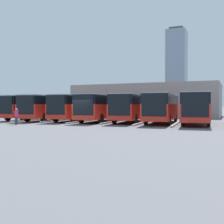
{
  "coord_description": "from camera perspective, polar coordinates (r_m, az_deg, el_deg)",
  "views": [
    {
      "loc": [
        -14.59,
        24.94,
        1.96
      ],
      "look_at": [
        -1.33,
        -5.42,
        1.17
      ],
      "focal_mm": 45.0,
      "sensor_mm": 36.0,
      "label": 1
    }
  ],
  "objects": [
    {
      "name": "bus_4",
      "position": [
        35.73,
        -7.14,
        1.08
      ],
      "size": [
        3.6,
        11.07,
        3.21
      ],
      "rotation": [
        0.0,
        0.0,
        0.1
      ],
      "color": "red",
      "rests_on": "ground_plane"
    },
    {
      "name": "bus_2",
      "position": [
        32.76,
        4.13,
        1.06
      ],
      "size": [
        3.6,
        11.07,
        3.21
      ],
      "rotation": [
        0.0,
        0.0,
        0.1
      ],
      "color": "red",
      "rests_on": "ground_plane"
    },
    {
      "name": "curb_divider_0",
      "position": [
        28.96,
        12.78,
        -2.41
      ],
      "size": [
        0.98,
        7.74,
        0.15
      ],
      "primitive_type": "cube",
      "rotation": [
        0.0,
        0.0,
        0.1
      ],
      "color": "#9E9E99",
      "rests_on": "ground_plane"
    },
    {
      "name": "curb_divider_5",
      "position": [
        37.17,
        -16.21,
        -1.6
      ],
      "size": [
        0.98,
        7.74,
        0.15
      ],
      "primitive_type": "cube",
      "rotation": [
        0.0,
        0.0,
        0.1
      ],
      "color": "#9E9E99",
      "rests_on": "ground_plane"
    },
    {
      "name": "office_tower",
      "position": [
        270.33,
        12.98,
        8.61
      ],
      "size": [
        17.54,
        17.54,
        73.67
      ],
      "color": "#7F8EA3",
      "rests_on": "ground_plane"
    },
    {
      "name": "bus_5",
      "position": [
        37.26,
        -12.47,
        1.07
      ],
      "size": [
        3.6,
        11.07,
        3.21
      ],
      "rotation": [
        0.0,
        0.0,
        0.1
      ],
      "color": "red",
      "rests_on": "ground_plane"
    },
    {
      "name": "curb_divider_3",
      "position": [
        33.07,
        -6.23,
        -1.92
      ],
      "size": [
        0.98,
        7.74,
        0.15
      ],
      "primitive_type": "cube",
      "rotation": [
        0.0,
        0.0,
        0.1
      ],
      "color": "#9E9E99",
      "rests_on": "ground_plane"
    },
    {
      "name": "curb_divider_2",
      "position": [
        31.99,
        0.05,
        -2.02
      ],
      "size": [
        0.98,
        7.74,
        0.15
      ],
      "primitive_type": "cube",
      "rotation": [
        0.0,
        0.0,
        0.1
      ],
      "color": "#9E9E99",
      "rests_on": "ground_plane"
    },
    {
      "name": "bus_1",
      "position": [
        31.17,
        10.15,
        1.03
      ],
      "size": [
        3.6,
        11.07,
        3.21
      ],
      "rotation": [
        0.0,
        0.0,
        0.1
      ],
      "color": "red",
      "rests_on": "ground_plane"
    },
    {
      "name": "pedestrian",
      "position": [
        30.11,
        -18.85,
        -0.71
      ],
      "size": [
        0.49,
        0.49,
        1.69
      ],
      "rotation": [
        0.0,
        0.0,
        5.9
      ],
      "color": "#38384C",
      "rests_on": "ground_plane"
    },
    {
      "name": "bus_3",
      "position": [
        33.58,
        -2.16,
        1.07
      ],
      "size": [
        3.6,
        11.07,
        3.21
      ],
      "rotation": [
        0.0,
        0.0,
        0.1
      ],
      "color": "red",
      "rests_on": "ground_plane"
    },
    {
      "name": "curb_divider_1",
      "position": [
        30.17,
        6.03,
        -2.23
      ],
      "size": [
        0.98,
        7.74,
        0.15
      ],
      "primitive_type": "cube",
      "rotation": [
        0.0,
        0.0,
        0.1
      ],
      "color": "#9E9E99",
      "rests_on": "ground_plane"
    },
    {
      "name": "bus_6",
      "position": [
        40.01,
        -16.19,
        1.06
      ],
      "size": [
        3.6,
        11.07,
        3.21
      ],
      "rotation": [
        0.0,
        0.0,
        0.1
      ],
      "color": "red",
      "rests_on": "ground_plane"
    },
    {
      "name": "ground_plane",
      "position": [
        28.96,
        -6.73,
        -2.53
      ],
      "size": [
        600.0,
        600.0,
        0.0
      ],
      "primitive_type": "plane",
      "color": "#5B5B60"
    },
    {
      "name": "bus_0",
      "position": [
        30.2,
        16.79,
        0.98
      ],
      "size": [
        3.6,
        11.07,
        3.21
      ],
      "rotation": [
        0.0,
        0.0,
        0.1
      ],
      "color": "red",
      "rests_on": "ground_plane"
    },
    {
      "name": "curb_divider_4",
      "position": [
        35.42,
        -11.02,
        -1.72
      ],
      "size": [
        0.98,
        7.74,
        0.15
      ],
      "primitive_type": "cube",
      "rotation": [
        0.0,
        0.0,
        0.1
      ],
      "color": "#9E9E99",
      "rests_on": "ground_plane"
    },
    {
      "name": "station_building",
      "position": [
        51.14,
        7.01,
        2.32
      ],
      "size": [
        25.13,
        14.05,
        5.59
      ],
      "color": "gray",
      "rests_on": "ground_plane"
    }
  ]
}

